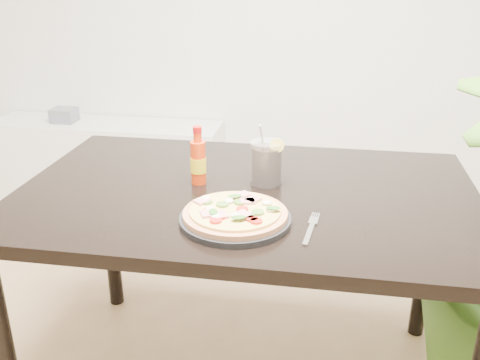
% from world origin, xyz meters
% --- Properties ---
extents(dining_table, '(1.40, 0.90, 0.75)m').
position_xyz_m(dining_table, '(0.29, 0.62, 0.67)').
color(dining_table, black).
rests_on(dining_table, ground).
extents(plate, '(0.30, 0.30, 0.02)m').
position_xyz_m(plate, '(0.30, 0.39, 0.76)').
color(plate, black).
rests_on(plate, dining_table).
extents(pizza, '(0.28, 0.28, 0.03)m').
position_xyz_m(pizza, '(0.30, 0.39, 0.78)').
color(pizza, tan).
rests_on(pizza, plate).
extents(hot_sauce_bottle, '(0.06, 0.06, 0.19)m').
position_xyz_m(hot_sauce_bottle, '(0.14, 0.65, 0.82)').
color(hot_sauce_bottle, red).
rests_on(hot_sauce_bottle, dining_table).
extents(cola_cup, '(0.11, 0.10, 0.19)m').
position_xyz_m(cola_cup, '(0.34, 0.68, 0.81)').
color(cola_cup, black).
rests_on(cola_cup, dining_table).
extents(fork, '(0.04, 0.19, 0.00)m').
position_xyz_m(fork, '(0.50, 0.39, 0.75)').
color(fork, silver).
rests_on(fork, dining_table).
extents(media_console, '(1.40, 0.34, 0.50)m').
position_xyz_m(media_console, '(-0.80, 2.07, 0.25)').
color(media_console, white).
rests_on(media_console, ground).
extents(cd_stack, '(0.14, 0.12, 0.08)m').
position_xyz_m(cd_stack, '(-1.05, 2.05, 0.54)').
color(cd_stack, slate).
rests_on(cd_stack, media_console).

